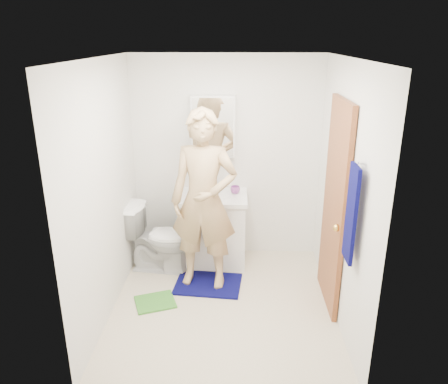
# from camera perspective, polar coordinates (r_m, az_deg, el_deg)

# --- Properties ---
(floor) EXTENTS (2.20, 2.40, 0.02)m
(floor) POSITION_cam_1_polar(r_m,az_deg,el_deg) (4.57, -0.11, -14.65)
(floor) COLOR beige
(floor) RESTS_ON ground
(ceiling) EXTENTS (2.20, 2.40, 0.02)m
(ceiling) POSITION_cam_1_polar(r_m,az_deg,el_deg) (3.78, -0.13, 17.26)
(ceiling) COLOR white
(ceiling) RESTS_ON ground
(wall_back) EXTENTS (2.20, 0.02, 2.40)m
(wall_back) POSITION_cam_1_polar(r_m,az_deg,el_deg) (5.17, 0.32, 4.35)
(wall_back) COLOR silver
(wall_back) RESTS_ON ground
(wall_front) EXTENTS (2.20, 0.02, 2.40)m
(wall_front) POSITION_cam_1_polar(r_m,az_deg,el_deg) (2.91, -0.91, -8.45)
(wall_front) COLOR silver
(wall_front) RESTS_ON ground
(wall_left) EXTENTS (0.02, 2.40, 2.40)m
(wall_left) POSITION_cam_1_polar(r_m,az_deg,el_deg) (4.20, -15.44, -0.09)
(wall_left) COLOR silver
(wall_left) RESTS_ON ground
(wall_right) EXTENTS (0.02, 2.40, 2.40)m
(wall_right) POSITION_cam_1_polar(r_m,az_deg,el_deg) (4.13, 15.45, -0.41)
(wall_right) COLOR silver
(wall_right) RESTS_ON ground
(vanity_cabinet) EXTENTS (0.75, 0.55, 0.80)m
(vanity_cabinet) POSITION_cam_1_polar(r_m,az_deg,el_deg) (5.17, -1.45, -5.09)
(vanity_cabinet) COLOR white
(vanity_cabinet) RESTS_ON floor
(countertop) EXTENTS (0.79, 0.59, 0.05)m
(countertop) POSITION_cam_1_polar(r_m,az_deg,el_deg) (5.01, -1.49, -0.68)
(countertop) COLOR white
(countertop) RESTS_ON vanity_cabinet
(sink_basin) EXTENTS (0.40, 0.40, 0.03)m
(sink_basin) POSITION_cam_1_polar(r_m,az_deg,el_deg) (5.00, -1.49, -0.52)
(sink_basin) COLOR white
(sink_basin) RESTS_ON countertop
(faucet) EXTENTS (0.03, 0.03, 0.12)m
(faucet) POSITION_cam_1_polar(r_m,az_deg,el_deg) (5.15, -1.39, 0.91)
(faucet) COLOR silver
(faucet) RESTS_ON countertop
(medicine_cabinet) EXTENTS (0.50, 0.12, 0.70)m
(medicine_cabinet) POSITION_cam_1_polar(r_m,az_deg,el_deg) (5.01, -1.42, 8.56)
(medicine_cabinet) COLOR white
(medicine_cabinet) RESTS_ON wall_back
(mirror_panel) EXTENTS (0.46, 0.01, 0.66)m
(mirror_panel) POSITION_cam_1_polar(r_m,az_deg,el_deg) (4.95, -1.46, 8.42)
(mirror_panel) COLOR white
(mirror_panel) RESTS_ON wall_back
(door) EXTENTS (0.05, 0.80, 2.05)m
(door) POSITION_cam_1_polar(r_m,az_deg,el_deg) (4.32, 14.22, -1.90)
(door) COLOR #98522A
(door) RESTS_ON ground
(door_knob) EXTENTS (0.07, 0.07, 0.07)m
(door_knob) POSITION_cam_1_polar(r_m,az_deg,el_deg) (4.05, 14.50, -4.55)
(door_knob) COLOR gold
(door_knob) RESTS_ON door
(towel) EXTENTS (0.03, 0.24, 0.80)m
(towel) POSITION_cam_1_polar(r_m,az_deg,el_deg) (3.58, 16.30, -2.80)
(towel) COLOR #070849
(towel) RESTS_ON wall_right
(towel_hook) EXTENTS (0.06, 0.02, 0.02)m
(towel_hook) POSITION_cam_1_polar(r_m,az_deg,el_deg) (3.46, 17.61, 3.65)
(towel_hook) COLOR silver
(towel_hook) RESTS_ON wall_right
(toilet) EXTENTS (0.82, 0.53, 0.79)m
(toilet) POSITION_cam_1_polar(r_m,az_deg,el_deg) (5.07, -8.33, -5.93)
(toilet) COLOR white
(toilet) RESTS_ON floor
(bath_mat) EXTENTS (0.75, 0.57, 0.02)m
(bath_mat) POSITION_cam_1_polar(r_m,az_deg,el_deg) (4.88, -2.09, -11.91)
(bath_mat) COLOR #070849
(bath_mat) RESTS_ON floor
(green_rug) EXTENTS (0.48, 0.44, 0.02)m
(green_rug) POSITION_cam_1_polar(r_m,az_deg,el_deg) (4.65, -8.97, -14.00)
(green_rug) COLOR #418E2F
(green_rug) RESTS_ON floor
(soap_dispenser) EXTENTS (0.12, 0.12, 0.21)m
(soap_dispenser) POSITION_cam_1_polar(r_m,az_deg,el_deg) (4.95, -3.23, 0.65)
(soap_dispenser) COLOR #C75D7A
(soap_dispenser) RESTS_ON countertop
(toothbrush_cup) EXTENTS (0.12, 0.12, 0.09)m
(toothbrush_cup) POSITION_cam_1_polar(r_m,az_deg,el_deg) (5.04, 1.47, 0.29)
(toothbrush_cup) COLOR #924497
(toothbrush_cup) RESTS_ON countertop
(man) EXTENTS (0.75, 0.55, 1.90)m
(man) POSITION_cam_1_polar(r_m,az_deg,el_deg) (4.49, -2.64, -1.17)
(man) COLOR tan
(man) RESTS_ON bath_mat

